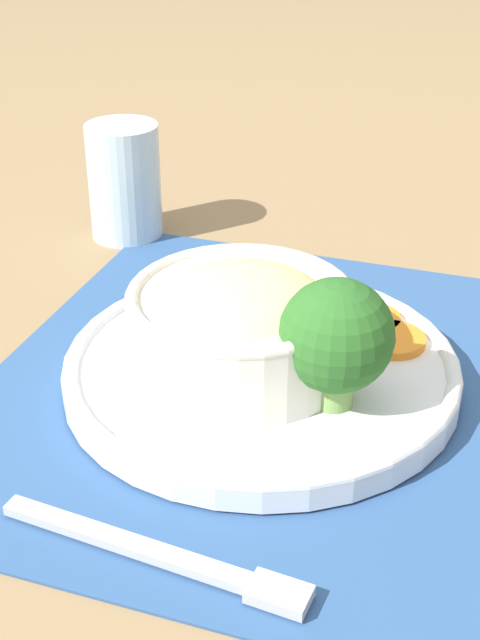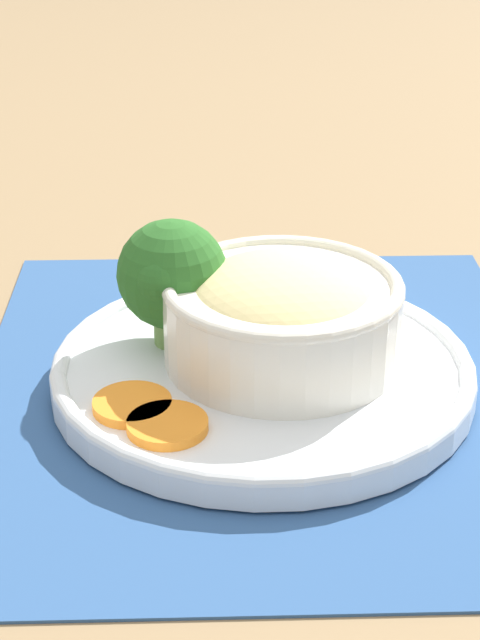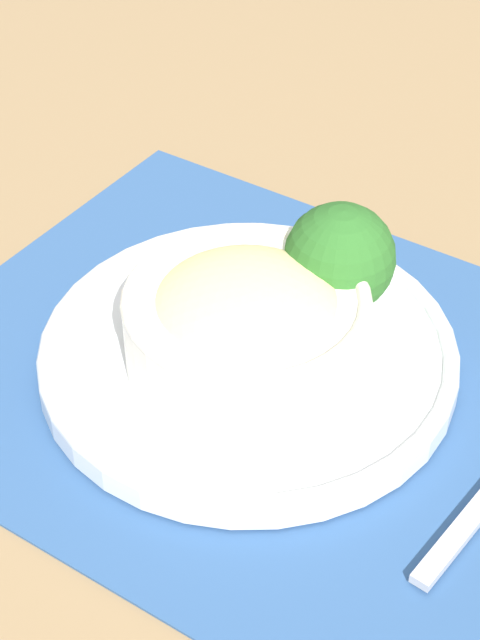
% 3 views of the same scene
% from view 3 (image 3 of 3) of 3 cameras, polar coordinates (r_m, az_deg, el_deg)
% --- Properties ---
extents(ground_plane, '(4.00, 4.00, 0.00)m').
position_cam_3_polar(ground_plane, '(0.71, 0.43, -2.68)').
color(ground_plane, '#8C704C').
extents(placemat, '(0.47, 0.42, 0.00)m').
position_cam_3_polar(placemat, '(0.71, 0.43, -2.56)').
color(placemat, '#2D5184').
rests_on(placemat, ground_plane).
extents(plate, '(0.28, 0.28, 0.02)m').
position_cam_3_polar(plate, '(0.70, 0.44, -1.77)').
color(plate, silver).
rests_on(plate, placemat).
extents(bowl, '(0.16, 0.16, 0.07)m').
position_cam_3_polar(bowl, '(0.67, 0.34, -0.12)').
color(bowl, silver).
rests_on(bowl, plate).
extents(broccoli_floret, '(0.07, 0.07, 0.09)m').
position_cam_3_polar(broccoli_floret, '(0.70, 5.30, 3.30)').
color(broccoli_floret, '#759E51').
rests_on(broccoli_floret, plate).
extents(carrot_slice_near, '(0.05, 0.05, 0.01)m').
position_cam_3_polar(carrot_slice_near, '(0.77, 0.43, 3.52)').
color(carrot_slice_near, orange).
rests_on(carrot_slice_near, plate).
extents(carrot_slice_middle, '(0.05, 0.05, 0.01)m').
position_cam_3_polar(carrot_slice_middle, '(0.77, -1.95, 3.28)').
color(carrot_slice_middle, orange).
rests_on(carrot_slice_middle, plate).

